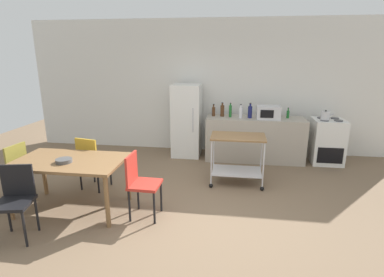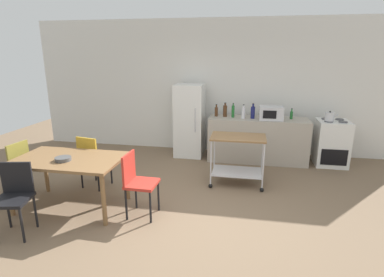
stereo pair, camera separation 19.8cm
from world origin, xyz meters
name	(u,v)px [view 1 (the left image)]	position (x,y,z in m)	size (l,w,h in m)	color
ground_plane	(195,219)	(0.00, 0.00, 0.00)	(12.00, 12.00, 0.00)	brown
back_wall	(214,87)	(0.00, 3.20, 1.45)	(8.40, 0.12, 2.90)	silver
kitchen_counter	(254,139)	(0.90, 2.60, 0.45)	(2.00, 0.64, 0.90)	#A89E8E
dining_table	(70,165)	(-1.77, 0.05, 0.67)	(1.50, 0.90, 0.75)	brown
chair_olive	(12,168)	(-2.79, 0.18, 0.52)	(0.45, 0.45, 0.89)	olive
chair_mustard	(92,159)	(-1.79, 0.73, 0.52)	(0.47, 0.47, 0.89)	gold
chair_black	(15,197)	(-2.07, -0.69, 0.52)	(0.48, 0.48, 0.89)	black
chair_red	(140,181)	(-0.75, 0.00, 0.52)	(0.41, 0.41, 0.89)	#B72D23
stove_oven	(327,141)	(2.35, 2.62, 0.45)	(0.60, 0.61, 0.92)	white
refrigerator	(187,121)	(-0.55, 2.70, 0.78)	(0.60, 0.63, 1.55)	white
kitchen_cart	(237,152)	(0.55, 1.30, 0.57)	(0.91, 0.57, 0.85)	brown
bottle_olive_oil	(214,111)	(0.03, 2.66, 1.00)	(0.07, 0.07, 0.25)	#4C2D19
bottle_soda	(222,111)	(0.21, 2.65, 1.02)	(0.08, 0.08, 0.29)	#4C2D19
bottle_soy_sauce	(230,111)	(0.38, 2.60, 1.03)	(0.06, 0.06, 0.29)	#1E6628
bottle_sesame_oil	(241,112)	(0.59, 2.52, 1.02)	(0.07, 0.07, 0.29)	silver
bottle_wine	(250,112)	(0.78, 2.57, 1.03)	(0.08, 0.08, 0.31)	navy
microwave	(268,112)	(1.14, 2.53, 1.03)	(0.46, 0.35, 0.26)	silver
bottle_hot_sauce	(288,114)	(1.54, 2.66, 0.98)	(0.06, 0.06, 0.21)	#1E6628
fruit_bowl	(64,161)	(-1.78, -0.06, 0.78)	(0.22, 0.22, 0.05)	#4C4C4C
kettle	(325,116)	(2.23, 2.52, 1.00)	(0.24, 0.17, 0.19)	silver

